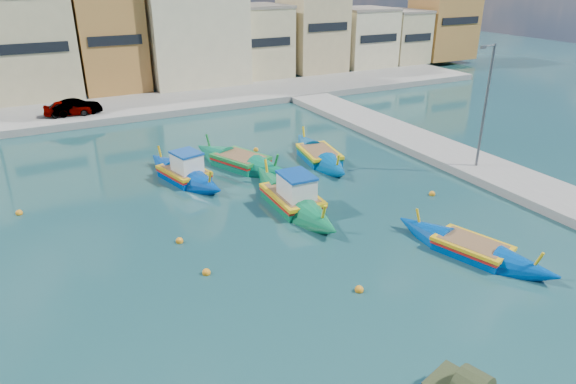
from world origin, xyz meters
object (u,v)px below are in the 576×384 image
object	(u,v)px
luzzu_turquoise_cabin	(292,199)
luzzu_cyan_mid	(319,156)
church_block	(187,5)
luzzu_green	(241,162)
luzzu_blue_cabin	(184,174)
quay_street_lamp	(485,106)
luzzu_blue_south	(471,250)

from	to	relation	value
luzzu_turquoise_cabin	luzzu_cyan_mid	bearing A→B (deg)	47.80
luzzu_turquoise_cabin	luzzu_cyan_mid	size ratio (longest dim) A/B	1.10
luzzu_turquoise_cabin	luzzu_cyan_mid	distance (m)	7.55
church_block	luzzu_green	size ratio (longest dim) A/B	2.15
luzzu_cyan_mid	luzzu_blue_cabin	bearing A→B (deg)	174.72
quay_street_lamp	luzzu_blue_cabin	distance (m)	18.73
luzzu_blue_cabin	luzzu_green	size ratio (longest dim) A/B	0.95
luzzu_blue_south	luzzu_green	bearing A→B (deg)	107.64
quay_street_lamp	luzzu_green	world-z (taller)	quay_street_lamp
luzzu_blue_cabin	luzzu_green	world-z (taller)	luzzu_blue_cabin
quay_street_lamp	luzzu_green	bearing A→B (deg)	147.95
luzzu_blue_cabin	luzzu_cyan_mid	world-z (taller)	luzzu_blue_cabin
quay_street_lamp	luzzu_cyan_mid	distance (m)	10.85
church_block	quay_street_lamp	world-z (taller)	church_block
church_block	luzzu_cyan_mid	size ratio (longest dim) A/B	2.13
quay_street_lamp	luzzu_cyan_mid	bearing A→B (deg)	138.57
church_block	quay_street_lamp	size ratio (longest dim) A/B	2.39
quay_street_lamp	luzzu_blue_cabin	size ratio (longest dim) A/B	0.95
church_block	quay_street_lamp	bearing A→B (deg)	-77.65
church_block	quay_street_lamp	xyz separation A→B (m)	(7.44, -34.00, -4.07)
luzzu_turquoise_cabin	luzzu_blue_south	bearing A→B (deg)	-60.58
luzzu_turquoise_cabin	luzzu_green	xyz separation A→B (m)	(-0.13, 6.92, -0.08)
luzzu_cyan_mid	luzzu_blue_south	xyz separation A→B (m)	(-0.33, -13.99, -0.03)
church_block	luzzu_cyan_mid	xyz separation A→B (m)	(-0.10, -27.34, -8.14)
luzzu_cyan_mid	luzzu_blue_south	world-z (taller)	luzzu_cyan_mid
luzzu_blue_south	church_block	bearing A→B (deg)	89.40
luzzu_turquoise_cabin	luzzu_blue_south	size ratio (longest dim) A/B	1.20
luzzu_cyan_mid	luzzu_green	size ratio (longest dim) A/B	1.01
luzzu_blue_cabin	luzzu_blue_south	bearing A→B (deg)	-59.28
quay_street_lamp	luzzu_blue_south	world-z (taller)	quay_street_lamp
luzzu_blue_cabin	luzzu_blue_south	world-z (taller)	luzzu_blue_cabin
quay_street_lamp	luzzu_blue_south	bearing A→B (deg)	-137.02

